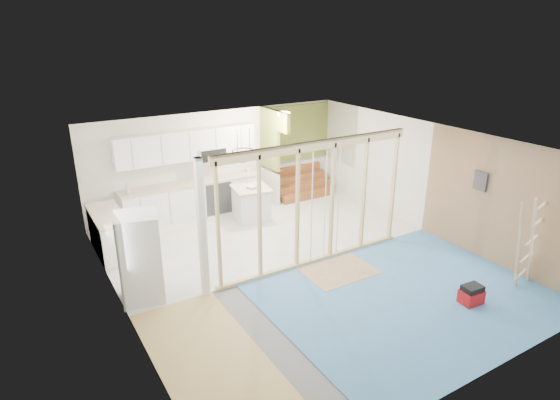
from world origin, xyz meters
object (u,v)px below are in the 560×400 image
island (252,204)px  ladder (527,243)px  toolbox (471,295)px  fridge (140,258)px

island → ladder: (2.81, -5.48, 0.48)m
island → toolbox: 5.62m
toolbox → island: bearing=110.5°
fridge → island: (3.37, 2.25, -0.40)m
fridge → ladder: (6.19, -3.23, 0.09)m
island → toolbox: bearing=-64.6°
fridge → island: fridge is taller
toolbox → fridge: bearing=152.0°
island → ladder: bearing=-53.2°
toolbox → ladder: ladder is taller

